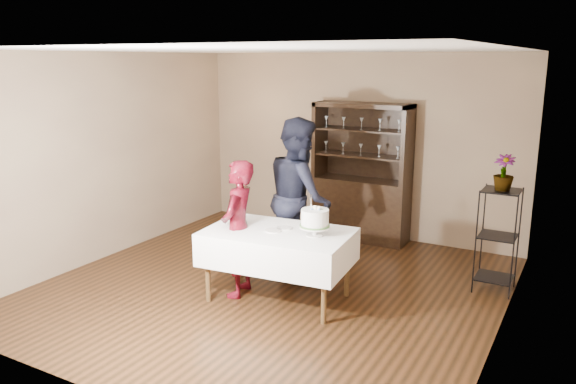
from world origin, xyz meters
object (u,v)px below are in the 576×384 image
(potted_plant, at_px, (504,173))
(woman, at_px, (238,229))
(cake_table, at_px, (278,247))
(man, at_px, (299,196))
(plant_etagere, at_px, (498,236))
(cake, at_px, (315,219))
(china_hutch, at_px, (361,195))

(potted_plant, bearing_deg, woman, -149.19)
(cake_table, height_order, woman, woman)
(man, bearing_deg, potted_plant, -113.63)
(man, xyz_separation_m, potted_plant, (2.25, 0.56, 0.42))
(plant_etagere, relative_size, potted_plant, 2.99)
(man, bearing_deg, woman, 126.64)
(cake, height_order, potted_plant, potted_plant)
(plant_etagere, xyz_separation_m, man, (-2.24, -0.57, 0.32))
(cake, bearing_deg, man, 127.25)
(man, height_order, cake, man)
(cake, xyz_separation_m, potted_plant, (1.64, 1.35, 0.42))
(plant_etagere, height_order, man, man)
(china_hutch, bearing_deg, man, -95.72)
(cake, relative_size, potted_plant, 1.13)
(cake_table, height_order, cake, cake)
(woman, bearing_deg, cake_table, 89.11)
(plant_etagere, distance_m, potted_plant, 0.74)
(china_hutch, distance_m, man, 1.66)
(plant_etagere, relative_size, woman, 0.78)
(plant_etagere, bearing_deg, man, -165.63)
(plant_etagere, bearing_deg, potted_plant, -75.18)
(china_hutch, distance_m, cake, 2.48)
(china_hutch, relative_size, man, 1.03)
(china_hutch, height_order, plant_etagere, china_hutch)
(plant_etagere, height_order, cake_table, plant_etagere)
(cake_table, relative_size, woman, 1.07)
(woman, xyz_separation_m, cake, (0.87, 0.15, 0.20))
(man, distance_m, cake, 1.00)
(china_hutch, bearing_deg, cake, -79.61)
(china_hutch, xyz_separation_m, potted_plant, (2.08, -1.07, 0.72))
(plant_etagere, xyz_separation_m, cake_table, (-2.06, -1.42, -0.05))
(cake_table, relative_size, cake, 3.67)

